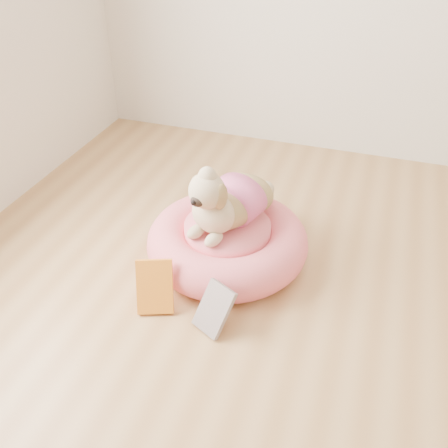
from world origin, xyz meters
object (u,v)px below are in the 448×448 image
(dog, at_px, (227,190))
(book_yellow, at_px, (155,287))
(book_white, at_px, (214,309))
(pet_bed, at_px, (227,242))

(dog, bearing_deg, book_yellow, -95.68)
(book_white, bearing_deg, pet_bed, 128.34)
(pet_bed, distance_m, book_white, 0.44)
(book_yellow, relative_size, book_white, 1.10)
(book_yellow, xyz_separation_m, book_white, (0.27, -0.03, -0.02))
(dog, relative_size, book_yellow, 2.13)
(dog, xyz_separation_m, book_white, (0.09, -0.44, -0.28))
(book_yellow, bearing_deg, dog, 45.81)
(dog, distance_m, book_white, 0.53)
(dog, bearing_deg, pet_bed, -31.20)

